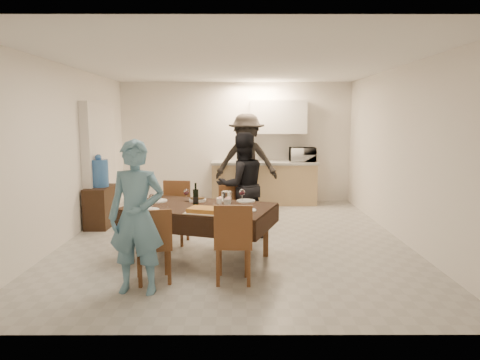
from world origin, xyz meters
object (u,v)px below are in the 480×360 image
Objects in this scene: savoury_tart at (205,210)px; dining_table at (199,208)px; microwave at (303,155)px; console at (101,207)px; person_kitchen at (246,161)px; person_far at (242,186)px; wine_bottle at (196,194)px; water_pitcher at (227,199)px; person_near at (137,217)px; water_jug at (99,173)px.

dining_table is at bearing 104.74° from savoury_tart.
microwave reaches higher than dining_table.
person_kitchen is (2.50, 1.52, 0.62)m from console.
savoury_tart reaches higher than dining_table.
person_kitchen reaches higher than person_far.
console is 2.55× the size of wine_bottle.
console is 3.76× the size of water_pitcher.
microwave reaches higher than wine_bottle.
person_near reaches higher than water_pitcher.
person_kitchen is at bearing 81.27° from savoury_tart.
console is at bearing 132.47° from savoury_tart.
water_jug reaches higher than water_pitcher.
dining_table is 1.08× the size of person_kitchen.
person_near is (1.29, -2.79, 0.46)m from console.
water_jug is at bearing 140.76° from water_pitcher.
person_kitchen reaches higher than water_pitcher.
console is 1.36× the size of microwave.
person_far is (0.55, 1.05, 0.13)m from dining_table.
dining_table is 1.19m from person_far.
person_kitchen reaches higher than person_near.
dining_table is at bearing -43.38° from water_jug.
console is 2.53m from person_far.
water_jug is at bearing 132.47° from savoury_tart.
person_near is at bearing -65.19° from water_jug.
person_near is at bearing -114.44° from wine_bottle.
person_near is 4.48m from person_kitchen.
wine_bottle is at bearing -43.33° from console.
savoury_tart is 0.94m from person_near.
person_far is (-1.31, -2.66, -0.25)m from microwave.
savoury_tart is at bearing -98.73° from person_kitchen.
savoury_tart is at bearing 51.43° from person_far.
water_jug is at bearing 119.57° from person_near.
person_near reaches higher than savoury_tart.
microwave is (3.70, 1.97, 0.72)m from console.
water_jug is 2.92m from person_kitchen.
microwave is 5.34m from person_near.
console is 0.46× the size of person_far.
console is 2.51m from wine_bottle.
person_near is (-0.50, -1.10, -0.05)m from wine_bottle.
water_jug reaches higher than dining_table.
microwave is at bearing 67.87° from person_near.
wine_bottle is 4.13m from microwave.
microwave is (1.91, 3.66, 0.21)m from wine_bottle.
person_far is at bearing 59.04° from wine_bottle.
savoury_tart is 3.69m from person_kitchen.
wine_bottle is 3.29m from person_kitchen.
savoury_tart is at bearing -70.77° from wine_bottle.
dining_table is 0.38m from water_pitcher.
water_jug is 0.85× the size of microwave.
person_near is at bearing -98.76° from dining_table.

